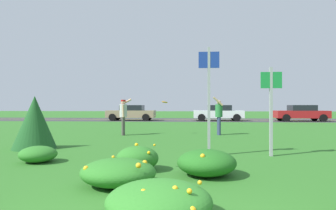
# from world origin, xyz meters

# --- Properties ---
(ground_plane) EXTENTS (120.00, 120.00, 0.00)m
(ground_plane) POSITION_xyz_m (0.00, 12.86, 0.00)
(ground_plane) COLOR #2D6B23
(highway_strip) EXTENTS (120.00, 7.46, 0.01)m
(highway_strip) POSITION_xyz_m (0.00, 25.72, 0.00)
(highway_strip) COLOR #38383A
(highway_strip) RESTS_ON ground
(highway_center_stripe) EXTENTS (120.00, 0.16, 0.00)m
(highway_center_stripe) POSITION_xyz_m (0.00, 25.72, 0.01)
(highway_center_stripe) COLOR yellow
(highway_center_stripe) RESTS_ON ground
(daylily_clump_front_left) EXTENTS (1.15, 1.09, 0.51)m
(daylily_clump_front_left) POSITION_xyz_m (0.58, 3.20, 0.26)
(daylily_clump_front_left) COLOR #23661E
(daylily_clump_front_left) RESTS_ON ground
(daylily_clump_mid_center) EXTENTS (0.90, 0.81, 0.39)m
(daylily_clump_mid_center) POSITION_xyz_m (-3.40, 4.18, 0.20)
(daylily_clump_mid_center) COLOR #2D7526
(daylily_clump_mid_center) RESTS_ON ground
(daylily_clump_mid_right) EXTENTS (1.28, 1.28, 0.45)m
(daylily_clump_mid_right) POSITION_xyz_m (-0.10, 1.00, 0.22)
(daylily_clump_mid_right) COLOR #2D7526
(daylily_clump_mid_right) RESTS_ON ground
(daylily_clump_near_camera) EXTENTS (1.29, 1.11, 0.49)m
(daylily_clump_near_camera) POSITION_xyz_m (-0.95, 2.35, 0.23)
(daylily_clump_near_camera) COLOR #2D7526
(daylily_clump_near_camera) RESTS_ON ground
(daylily_clump_front_center) EXTENTS (0.89, 0.79, 0.54)m
(daylily_clump_front_center) POSITION_xyz_m (-0.85, 3.52, 0.26)
(daylily_clump_front_center) COLOR #2D7526
(daylily_clump_front_center) RESTS_ON ground
(sign_post_near_path) EXTENTS (0.56, 0.10, 2.96)m
(sign_post_near_path) POSITION_xyz_m (0.76, 5.41, 1.78)
(sign_post_near_path) COLOR #93969B
(sign_post_near_path) RESTS_ON ground
(sign_post_by_roadside) EXTENTS (0.56, 0.10, 2.41)m
(sign_post_by_roadside) POSITION_xyz_m (2.43, 5.51, 1.46)
(sign_post_by_roadside) COLOR #93969B
(sign_post_by_roadside) RESTS_ON ground
(evergreen_shrub_side) EXTENTS (1.35, 1.35, 1.68)m
(evergreen_shrub_side) POSITION_xyz_m (-4.71, 6.29, 0.84)
(evergreen_shrub_side) COLOR #1E5123
(evergreen_shrub_side) RESTS_ON ground
(person_thrower_red_cap_gray_shirt) EXTENTS (0.54, 0.53, 1.72)m
(person_thrower_red_cap_gray_shirt) POSITION_xyz_m (-2.89, 10.62, 1.01)
(person_thrower_red_cap_gray_shirt) COLOR #B2B2B7
(person_thrower_red_cap_gray_shirt) RESTS_ON ground
(person_catcher_green_shirt) EXTENTS (0.49, 0.52, 1.80)m
(person_catcher_green_shirt) POSITION_xyz_m (1.56, 11.12, 0.99)
(person_catcher_green_shirt) COLOR #287038
(person_catcher_green_shirt) RESTS_ON ground
(frisbee_orange) EXTENTS (0.28, 0.28, 0.10)m
(frisbee_orange) POSITION_xyz_m (-1.00, 11.11, 1.54)
(frisbee_orange) COLOR orange
(car_red_leftmost) EXTENTS (4.50, 2.00, 1.45)m
(car_red_leftmost) POSITION_xyz_m (10.08, 24.04, 0.74)
(car_red_leftmost) COLOR maroon
(car_red_leftmost) RESTS_ON ground
(car_white_center_left) EXTENTS (4.50, 2.00, 1.45)m
(car_white_center_left) POSITION_xyz_m (2.73, 24.04, 0.74)
(car_white_center_left) COLOR silver
(car_white_center_left) RESTS_ON ground
(car_tan_center_right) EXTENTS (4.50, 2.00, 1.45)m
(car_tan_center_right) POSITION_xyz_m (-5.41, 24.04, 0.74)
(car_tan_center_right) COLOR #937F60
(car_tan_center_right) RESTS_ON ground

